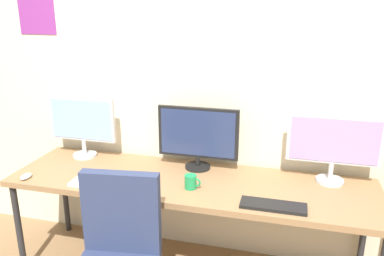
{
  "coord_description": "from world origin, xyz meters",
  "views": [
    {
      "loc": [
        0.62,
        -1.7,
        1.86
      ],
      "look_at": [
        0.0,
        0.65,
        1.09
      ],
      "focal_mm": 36.54,
      "sensor_mm": 36.0,
      "label": 1
    }
  ],
  "objects_px": {
    "monitor_center": "(198,136)",
    "keyboard_right": "(273,206)",
    "coffee_mug": "(191,182)",
    "desk": "(190,187)",
    "monitor_right": "(334,144)",
    "computer_mouse": "(26,176)",
    "monitor_left": "(82,123)",
    "keyboard_left": "(97,184)"
  },
  "relations": [
    {
      "from": "monitor_center",
      "to": "keyboard_right",
      "type": "distance_m",
      "value": 0.75
    },
    {
      "from": "coffee_mug",
      "to": "desk",
      "type": "bearing_deg",
      "value": 107.53
    },
    {
      "from": "monitor_right",
      "to": "monitor_center",
      "type": "bearing_deg",
      "value": 180.0
    },
    {
      "from": "monitor_right",
      "to": "computer_mouse",
      "type": "height_order",
      "value": "monitor_right"
    },
    {
      "from": "keyboard_right",
      "to": "coffee_mug",
      "type": "bearing_deg",
      "value": 167.66
    },
    {
      "from": "monitor_right",
      "to": "coffee_mug",
      "type": "bearing_deg",
      "value": -159.19
    },
    {
      "from": "monitor_left",
      "to": "desk",
      "type": "bearing_deg",
      "value": -13.29
    },
    {
      "from": "monitor_right",
      "to": "coffee_mug",
      "type": "relative_size",
      "value": 5.55
    },
    {
      "from": "monitor_center",
      "to": "keyboard_left",
      "type": "bearing_deg",
      "value": -141.69
    },
    {
      "from": "computer_mouse",
      "to": "coffee_mug",
      "type": "distance_m",
      "value": 1.12
    },
    {
      "from": "computer_mouse",
      "to": "monitor_right",
      "type": "bearing_deg",
      "value": 13.45
    },
    {
      "from": "desk",
      "to": "coffee_mug",
      "type": "height_order",
      "value": "coffee_mug"
    },
    {
      "from": "keyboard_left",
      "to": "monitor_right",
      "type": "bearing_deg",
      "value": 16.87
    },
    {
      "from": "monitor_left",
      "to": "monitor_right",
      "type": "distance_m",
      "value": 1.8
    },
    {
      "from": "keyboard_right",
      "to": "computer_mouse",
      "type": "bearing_deg",
      "value": -178.96
    },
    {
      "from": "keyboard_left",
      "to": "coffee_mug",
      "type": "distance_m",
      "value": 0.61
    },
    {
      "from": "desk",
      "to": "monitor_center",
      "type": "xyz_separation_m",
      "value": [
        0.0,
        0.21,
        0.29
      ]
    },
    {
      "from": "monitor_center",
      "to": "coffee_mug",
      "type": "bearing_deg",
      "value": -83.65
    },
    {
      "from": "monitor_right",
      "to": "keyboard_left",
      "type": "height_order",
      "value": "monitor_right"
    },
    {
      "from": "monitor_left",
      "to": "keyboard_left",
      "type": "xyz_separation_m",
      "value": [
        0.34,
        -0.44,
        -0.26
      ]
    },
    {
      "from": "monitor_left",
      "to": "monitor_right",
      "type": "height_order",
      "value": "monitor_left"
    },
    {
      "from": "monitor_center",
      "to": "keyboard_right",
      "type": "xyz_separation_m",
      "value": [
        0.56,
        -0.44,
        -0.23
      ]
    },
    {
      "from": "monitor_left",
      "to": "keyboard_left",
      "type": "height_order",
      "value": "monitor_left"
    },
    {
      "from": "monitor_left",
      "to": "monitor_center",
      "type": "bearing_deg",
      "value": 0.0
    },
    {
      "from": "monitor_left",
      "to": "coffee_mug",
      "type": "distance_m",
      "value": 1.02
    },
    {
      "from": "keyboard_right",
      "to": "monitor_left",
      "type": "bearing_deg",
      "value": 163.13
    },
    {
      "from": "keyboard_left",
      "to": "keyboard_right",
      "type": "xyz_separation_m",
      "value": [
        1.12,
        0.0,
        0.0
      ]
    },
    {
      "from": "keyboard_left",
      "to": "keyboard_right",
      "type": "height_order",
      "value": "same"
    },
    {
      "from": "desk",
      "to": "monitor_right",
      "type": "bearing_deg",
      "value": 13.29
    },
    {
      "from": "monitor_left",
      "to": "computer_mouse",
      "type": "height_order",
      "value": "monitor_left"
    },
    {
      "from": "desk",
      "to": "keyboard_left",
      "type": "bearing_deg",
      "value": -157.67
    },
    {
      "from": "desk",
      "to": "monitor_right",
      "type": "relative_size",
      "value": 4.14
    },
    {
      "from": "monitor_left",
      "to": "monitor_center",
      "type": "distance_m",
      "value": 0.9
    },
    {
      "from": "keyboard_right",
      "to": "coffee_mug",
      "type": "xyz_separation_m",
      "value": [
        -0.52,
        0.11,
        0.04
      ]
    },
    {
      "from": "desk",
      "to": "monitor_left",
      "type": "xyz_separation_m",
      "value": [
        -0.9,
        0.21,
        0.31
      ]
    },
    {
      "from": "monitor_right",
      "to": "keyboard_right",
      "type": "xyz_separation_m",
      "value": [
        -0.34,
        -0.44,
        -0.25
      ]
    },
    {
      "from": "monitor_center",
      "to": "monitor_right",
      "type": "bearing_deg",
      "value": -0.0
    },
    {
      "from": "desk",
      "to": "computer_mouse",
      "type": "distance_m",
      "value": 1.11
    },
    {
      "from": "computer_mouse",
      "to": "desk",
      "type": "bearing_deg",
      "value": 13.58
    },
    {
      "from": "monitor_center",
      "to": "monitor_right",
      "type": "distance_m",
      "value": 0.9
    },
    {
      "from": "monitor_center",
      "to": "computer_mouse",
      "type": "height_order",
      "value": "monitor_center"
    },
    {
      "from": "desk",
      "to": "keyboard_left",
      "type": "height_order",
      "value": "keyboard_left"
    }
  ]
}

